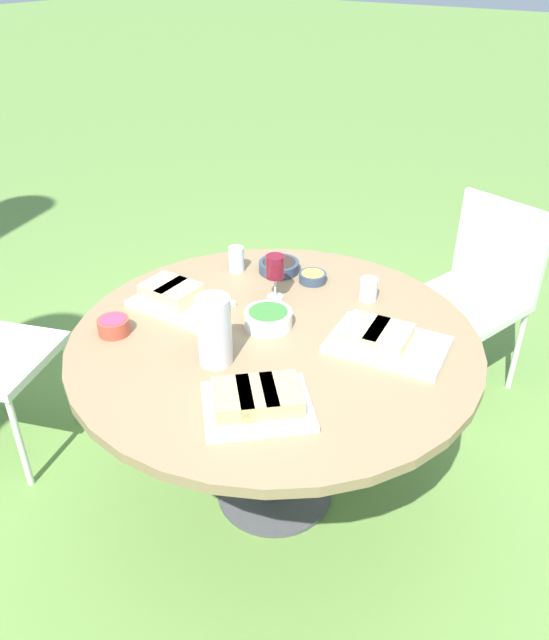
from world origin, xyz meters
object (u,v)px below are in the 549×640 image
(handbag, at_px, (283,302))
(chair_near_left, at_px, (479,283))
(wine_glass, at_px, (275,268))
(dining_table, at_px, (274,357))
(water_pitcher, at_px, (214,330))

(handbag, bearing_deg, chair_near_left, -174.73)
(handbag, bearing_deg, wine_glass, 123.18)
(dining_table, xyz_separation_m, chair_near_left, (-0.31, -1.16, -0.12))
(dining_table, height_order, wine_glass, wine_glass)
(dining_table, xyz_separation_m, water_pitcher, (0.06, 0.23, 0.20))
(chair_near_left, height_order, water_pitcher, water_pitcher)
(dining_table, xyz_separation_m, wine_glass, (0.15, -0.21, 0.21))
(dining_table, xyz_separation_m, handbag, (0.71, -1.07, -0.52))
(chair_near_left, xyz_separation_m, handbag, (1.02, 0.09, -0.40))
(wine_glass, bearing_deg, handbag, -56.82)
(dining_table, distance_m, handbag, 1.38)
(dining_table, bearing_deg, handbag, -56.39)
(dining_table, relative_size, chair_near_left, 1.53)
(water_pitcher, distance_m, handbag, 1.61)
(chair_near_left, distance_m, wine_glass, 1.11)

